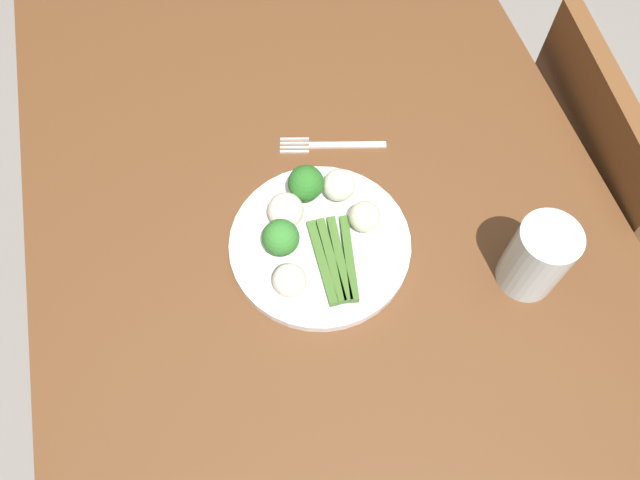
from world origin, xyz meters
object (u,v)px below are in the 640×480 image
Objects in this scene: cauliflower_back_right at (286,210)px; cauliflower_back at (365,217)px; cauliflower_front_left at (289,280)px; broccoli_front at (281,238)px; cauliflower_edge at (339,185)px; dining_table at (326,260)px; chair at (587,207)px; broccoli_outer_edge at (306,183)px; asparagus_bundle at (335,260)px; fork at (331,145)px; water_glass at (537,257)px; plate at (320,244)px.

cauliflower_back is at bearing -109.23° from cauliflower_back_right.
cauliflower_back is at bearing -61.61° from cauliflower_front_left.
cauliflower_edge is (0.07, -0.10, -0.01)m from broccoli_front.
cauliflower_back_right is at bearing 71.13° from dining_table.
broccoli_front reaches higher than cauliflower_back.
dining_table is at bearing -108.87° from cauliflower_back_right.
chair reaches higher than cauliflower_front_left.
broccoli_outer_edge is (-0.01, 0.58, 0.33)m from chair.
asparagus_bundle is 0.21m from fork.
cauliflower_back is 0.95× the size of cauliflower_edge.
broccoli_outer_edge is 0.05m from cauliflower_edge.
broccoli_front is 0.34m from water_glass.
chair is 0.65m from plate.
cauliflower_front_left is at bearing 156.90° from broccoli_outer_edge.
broccoli_front is (-0.03, 0.07, 0.16)m from dining_table.
chair reaches higher than cauliflower_back.
dining_table is 11.28× the size of asparagus_bundle.
fork is 1.39× the size of water_glass.
plate is (-0.03, 0.02, 0.11)m from dining_table.
water_glass reaches higher than broccoli_outer_edge.
water_glass is at bearing -114.25° from plate.
broccoli_outer_edge reaches higher than plate.
cauliflower_back_right is at bearing 34.65° from asparagus_bundle.
plate is 0.09m from broccoli_outer_edge.
cauliflower_edge is at bearing -34.07° from plate.
plate is at bearing -90.60° from broccoli_front.
dining_table is at bearing -159.16° from broccoli_outer_edge.
cauliflower_edge is at bearing -75.09° from cauliflower_back_right.
cauliflower_back is 0.11m from cauliflower_back_right.
broccoli_front is at bearing 89.40° from plate.
cauliflower_back is 0.27× the size of fork.
cauliflower_edge reaches higher than plate.
chair is at bearing -74.27° from asparagus_bundle.
plate is 0.07m from cauliflower_back.
cauliflower_back_right reaches higher than cauliflower_back.
cauliflower_back_right reaches higher than plate.
cauliflower_back is at bearing 106.25° from fork.
chair is at bearing -81.53° from cauliflower_back.
fork is at bearing -9.17° from cauliflower_edge.
cauliflower_back_right is at bearing 64.64° from fork.
asparagus_bundle is 0.10m from cauliflower_back_right.
plate reaches higher than fork.
broccoli_front is at bearing 124.17° from cauliflower_edge.
broccoli_front is 0.12m from cauliflower_edge.
broccoli_outer_edge is (0.05, 0.02, 0.16)m from dining_table.
broccoli_front and broccoli_outer_edge have the same top height.
chair is at bearing -174.34° from fork.
cauliflower_edge is at bearing -14.59° from asparagus_bundle.
cauliflower_edge is (0.13, -0.10, 0.00)m from cauliflower_front_left.
cauliflower_front_left is at bearing 134.98° from plate.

